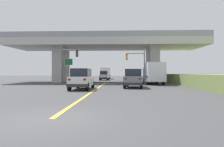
{
  "coord_description": "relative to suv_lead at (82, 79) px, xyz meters",
  "views": [
    {
      "loc": [
        2.38,
        -6.92,
        1.6
      ],
      "look_at": [
        1.21,
        22.24,
        1.52
      ],
      "focal_mm": 32.32,
      "sensor_mm": 36.0,
      "label": 1
    }
  ],
  "objects": [
    {
      "name": "box_truck",
      "position": [
        8.49,
        9.4,
        0.57
      ],
      "size": [
        2.33,
        6.62,
        3.01
      ],
      "color": "navy",
      "rests_on": "ground"
    },
    {
      "name": "highway_sign",
      "position": [
        -4.58,
        12.73,
        1.9
      ],
      "size": [
        1.29,
        0.17,
        4.08
      ],
      "color": "slate",
      "rests_on": "ground"
    },
    {
      "name": "overpass_bridge",
      "position": [
        1.35,
        15.58,
        4.79
      ],
      "size": [
        32.65,
        9.15,
        8.04
      ],
      "color": "#B7B5AD",
      "rests_on": "ground"
    },
    {
      "name": "traffic_signal_nearside",
      "position": [
        6.25,
        9.24,
        2.17
      ],
      "size": [
        2.78,
        0.36,
        5.03
      ],
      "color": "slate",
      "rests_on": "ground"
    },
    {
      "name": "semi_truck_distant",
      "position": [
        -0.18,
        34.6,
        0.54
      ],
      "size": [
        2.33,
        6.51,
        2.94
      ],
      "color": "silver",
      "rests_on": "ground"
    },
    {
      "name": "ground",
      "position": [
        1.35,
        15.58,
        -1.01
      ],
      "size": [
        160.0,
        160.0,
        0.0
      ],
      "primitive_type": "plane",
      "color": "#424244"
    },
    {
      "name": "lane_divider_stripe",
      "position": [
        1.35,
        0.07,
        -1.01
      ],
      "size": [
        0.2,
        25.38,
        0.01
      ],
      "primitive_type": "cube",
      "color": "yellow",
      "rests_on": "ground"
    },
    {
      "name": "suv_lead",
      "position": [
        0.0,
        0.0,
        0.0
      ],
      "size": [
        1.87,
        4.78,
        2.02
      ],
      "color": "silver",
      "rests_on": "ground"
    },
    {
      "name": "traffic_signal_farside",
      "position": [
        -3.74,
        8.56,
        2.49
      ],
      "size": [
        2.42,
        0.36,
        5.71
      ],
      "color": "#56595E",
      "rests_on": "ground"
    },
    {
      "name": "sedan_oncoming",
      "position": [
        0.21,
        24.87,
        -0.0
      ],
      "size": [
        1.87,
        4.49,
        2.02
      ],
      "color": "silver",
      "rests_on": "ground"
    },
    {
      "name": "suv_crossing",
      "position": [
        5.22,
        2.52,
        -0.0
      ],
      "size": [
        2.42,
        4.74,
        2.02
      ],
      "rotation": [
        0.0,
        0.0,
        -0.11
      ],
      "color": "slate",
      "rests_on": "ground"
    }
  ]
}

